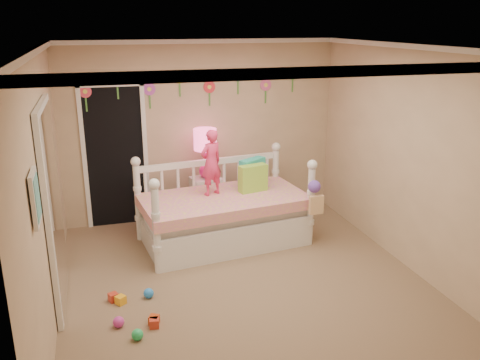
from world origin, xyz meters
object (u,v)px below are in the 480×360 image
object	(u,v)px
nightstand	(206,200)
table_lamp	(205,146)
daybed	(223,200)
child	(211,163)

from	to	relation	value
nightstand	table_lamp	bearing A→B (deg)	170.84
daybed	child	distance (m)	0.53
daybed	nightstand	xyz separation A→B (m)	(-0.07, 0.72, -0.24)
child	table_lamp	distance (m)	0.63
daybed	table_lamp	distance (m)	0.93
daybed	table_lamp	size ratio (longest dim) A/B	3.03
child	nightstand	world-z (taller)	child
nightstand	table_lamp	size ratio (longest dim) A/B	0.97
nightstand	table_lamp	xyz separation A→B (m)	(-0.00, 0.00, 0.82)
child	nightstand	distance (m)	0.97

